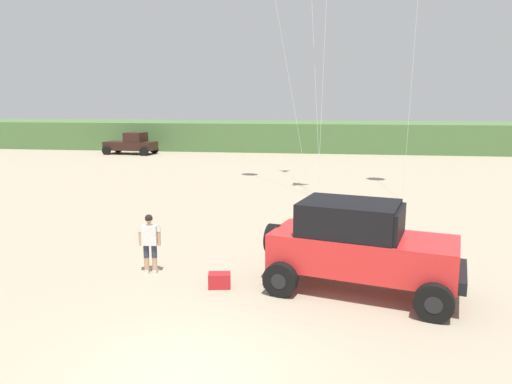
% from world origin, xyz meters
% --- Properties ---
extents(ground_plane, '(220.00, 220.00, 0.00)m').
position_xyz_m(ground_plane, '(0.00, 0.00, 0.00)').
color(ground_plane, tan).
extents(dune_ridge, '(90.00, 9.55, 2.69)m').
position_xyz_m(dune_ridge, '(4.89, 41.72, 1.35)').
color(dune_ridge, '#4C703D').
rests_on(dune_ridge, ground_plane).
extents(jeep, '(5.02, 3.38, 2.26)m').
position_xyz_m(jeep, '(3.21, 4.25, 1.20)').
color(jeep, red).
rests_on(jeep, ground_plane).
extents(person_watching, '(0.62, 0.34, 1.67)m').
position_xyz_m(person_watching, '(-2.37, 4.73, 0.94)').
color(person_watching, tan).
rests_on(person_watching, ground_plane).
extents(cooler_box, '(0.62, 0.46, 0.38)m').
position_xyz_m(cooler_box, '(-0.26, 3.99, 0.19)').
color(cooler_box, '#B21E23').
rests_on(cooler_box, ground_plane).
extents(distant_pickup, '(4.76, 2.76, 1.98)m').
position_xyz_m(distant_pickup, '(-15.23, 34.23, 0.94)').
color(distant_pickup, black).
rests_on(distant_pickup, ground_plane).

